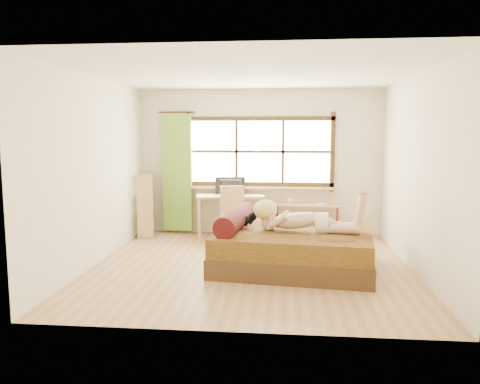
# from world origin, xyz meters

# --- Properties ---
(floor) EXTENTS (4.50, 4.50, 0.00)m
(floor) POSITION_xyz_m (0.00, 0.00, 0.00)
(floor) COLOR #9E754C
(floor) RESTS_ON ground
(ceiling) EXTENTS (4.50, 4.50, 0.00)m
(ceiling) POSITION_xyz_m (0.00, 0.00, 2.70)
(ceiling) COLOR white
(ceiling) RESTS_ON wall_back
(wall_back) EXTENTS (4.50, 0.00, 4.50)m
(wall_back) POSITION_xyz_m (0.00, 2.25, 1.35)
(wall_back) COLOR silver
(wall_back) RESTS_ON floor
(wall_front) EXTENTS (4.50, 0.00, 4.50)m
(wall_front) POSITION_xyz_m (0.00, -2.25, 1.35)
(wall_front) COLOR silver
(wall_front) RESTS_ON floor
(wall_left) EXTENTS (0.00, 4.50, 4.50)m
(wall_left) POSITION_xyz_m (-2.25, 0.00, 1.35)
(wall_left) COLOR silver
(wall_left) RESTS_ON floor
(wall_right) EXTENTS (0.00, 4.50, 4.50)m
(wall_right) POSITION_xyz_m (2.25, 0.00, 1.35)
(wall_right) COLOR silver
(wall_right) RESTS_ON floor
(window) EXTENTS (2.80, 0.16, 1.46)m
(window) POSITION_xyz_m (0.00, 2.22, 1.51)
(window) COLOR #FFEDBF
(window) RESTS_ON wall_back
(curtain) EXTENTS (0.55, 0.10, 2.20)m
(curtain) POSITION_xyz_m (-1.55, 2.13, 1.15)
(curtain) COLOR #579829
(curtain) RESTS_ON wall_back
(bed) EXTENTS (2.33, 1.95, 0.81)m
(bed) POSITION_xyz_m (0.55, -0.00, 0.29)
(bed) COLOR #361F10
(bed) RESTS_ON floor
(woman) EXTENTS (1.54, 0.60, 0.64)m
(woman) POSITION_xyz_m (0.75, -0.06, 0.86)
(woman) COLOR tan
(woman) RESTS_ON bed
(kitten) EXTENTS (0.33, 0.17, 0.26)m
(kitten) POSITION_xyz_m (-0.12, 0.09, 0.66)
(kitten) COLOR black
(kitten) RESTS_ON bed
(desk) EXTENTS (1.31, 0.76, 0.77)m
(desk) POSITION_xyz_m (-0.52, 1.95, 0.67)
(desk) COLOR tan
(desk) RESTS_ON floor
(monitor) EXTENTS (0.55, 0.16, 0.32)m
(monitor) POSITION_xyz_m (-0.52, 2.00, 0.93)
(monitor) COLOR black
(monitor) RESTS_ON desk
(chair) EXTENTS (0.49, 0.49, 0.96)m
(chair) POSITION_xyz_m (-0.44, 1.59, 0.54)
(chair) COLOR tan
(chair) RESTS_ON floor
(pipe_shelf) EXTENTS (1.23, 0.41, 0.69)m
(pipe_shelf) POSITION_xyz_m (0.89, 2.07, 0.44)
(pipe_shelf) COLOR tan
(pipe_shelf) RESTS_ON floor
(cup) EXTENTS (0.14, 0.14, 0.10)m
(cup) POSITION_xyz_m (0.58, 2.07, 0.65)
(cup) COLOR gray
(cup) RESTS_ON pipe_shelf
(book) EXTENTS (0.18, 0.24, 0.02)m
(book) POSITION_xyz_m (1.08, 2.07, 0.61)
(book) COLOR gray
(book) RESTS_ON pipe_shelf
(bookshelf) EXTENTS (0.40, 0.55, 1.15)m
(bookshelf) POSITION_xyz_m (-2.08, 1.81, 0.58)
(bookshelf) COLOR tan
(bookshelf) RESTS_ON floor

